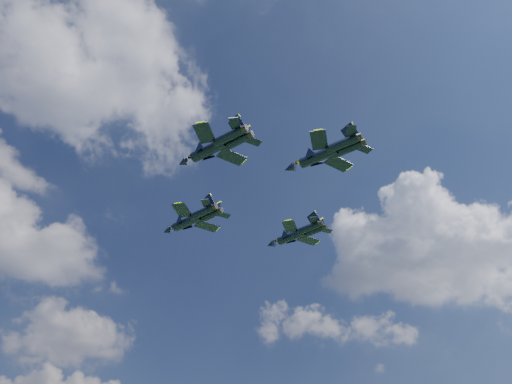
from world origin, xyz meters
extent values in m
cylinder|color=black|center=(-12.98, 22.23, 62.25)|extent=(5.68, 9.63, 1.94)
cone|color=black|center=(-15.50, 27.93, 62.25)|extent=(2.80, 3.30, 1.83)
ellipsoid|color=brown|center=(-14.42, 25.47, 62.84)|extent=(2.21, 3.24, 0.88)
cube|color=black|center=(-15.66, 18.69, 62.25)|extent=(5.45, 5.50, 0.19)
cube|color=black|center=(-8.57, 21.82, 62.25)|extent=(5.03, 2.95, 0.19)
cube|color=black|center=(-12.37, 13.92, 62.25)|extent=(2.86, 3.03, 0.15)
cube|color=black|center=(-7.26, 16.18, 62.25)|extent=(2.69, 1.80, 0.15)
cube|color=black|center=(-11.24, 15.36, 63.75)|extent=(1.99, 2.64, 3.24)
cube|color=black|center=(-9.08, 16.31, 63.75)|extent=(1.75, 3.17, 3.24)
cylinder|color=black|center=(-19.47, -3.37, 60.18)|extent=(5.71, 9.13, 1.85)
cone|color=black|center=(-22.08, 1.98, 60.18)|extent=(2.74, 3.17, 1.75)
ellipsoid|color=brown|center=(-20.96, -0.33, 60.74)|extent=(2.19, 3.08, 0.84)
cube|color=black|center=(-21.90, -6.84, 60.18)|extent=(5.15, 5.30, 0.18)
cube|color=black|center=(-15.25, -3.60, 60.18)|extent=(4.90, 2.99, 0.18)
cube|color=black|center=(-18.59, -11.29, 60.18)|extent=(2.70, 2.90, 0.14)
cube|color=black|center=(-13.79, -8.95, 60.18)|extent=(2.52, 1.63, 0.14)
cube|color=black|center=(-17.57, -9.87, 61.62)|extent=(1.99, 2.46, 3.09)
cube|color=black|center=(-15.53, -8.89, 61.62)|extent=(1.70, 3.01, 3.09)
cylinder|color=black|center=(7.83, 13.41, 60.00)|extent=(5.13, 8.83, 1.77)
cone|color=black|center=(5.58, 18.66, 60.00)|extent=(2.55, 3.01, 1.67)
ellipsoid|color=brown|center=(6.55, 16.40, 60.54)|extent=(2.00, 2.97, 0.81)
cube|color=black|center=(5.36, 10.21, 60.00)|extent=(5.00, 5.02, 0.18)
cube|color=black|center=(11.86, 13.01, 60.00)|extent=(4.58, 2.66, 0.18)
cube|color=black|center=(8.32, 5.81, 60.00)|extent=(2.63, 2.77, 0.14)
cube|color=black|center=(13.02, 7.83, 60.00)|extent=(2.47, 1.66, 0.14)
cube|color=black|center=(9.37, 7.11, 61.38)|extent=(1.80, 2.43, 2.96)
cube|color=black|center=(11.36, 7.97, 61.38)|extent=(1.59, 2.91, 2.96)
cylinder|color=black|center=(0.35, -8.01, 63.47)|extent=(6.19, 9.53, 1.94)
cone|color=black|center=(-2.53, -2.44, 63.47)|extent=(2.92, 3.34, 1.84)
ellipsoid|color=brown|center=(-1.29, -4.84, 64.06)|extent=(2.36, 3.23, 0.89)
cube|color=black|center=(-2.12, -11.71, 63.47)|extent=(5.37, 5.60, 0.19)
cube|color=black|center=(4.79, -8.14, 63.47)|extent=(5.21, 3.26, 0.19)
cube|color=black|center=(1.47, -16.31, 63.47)|extent=(2.81, 3.05, 0.15)
cube|color=black|center=(6.46, -13.73, 63.47)|extent=(2.61, 1.65, 0.15)
cube|color=black|center=(2.51, -14.79, 64.98)|extent=(2.15, 2.54, 3.25)
cube|color=black|center=(4.62, -13.70, 64.98)|extent=(1.80, 3.15, 3.25)
camera|label=1|loc=(-43.41, -63.41, 3.35)|focal=35.00mm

